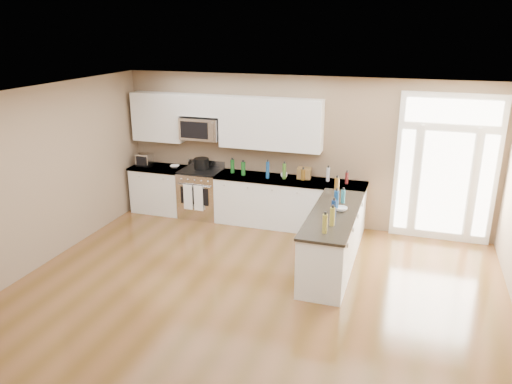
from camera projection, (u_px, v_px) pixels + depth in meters
ground at (226, 336)px, 6.18m from camera, size 8.00×8.00×0.00m
room_shell at (223, 207)px, 5.64m from camera, size 8.00×8.00×8.00m
back_cabinet_left at (160, 190)px, 10.21m from camera, size 1.10×0.66×0.94m
back_cabinet_right at (289, 204)px, 9.41m from camera, size 2.85×0.66×0.94m
peninsula_cabinet at (332, 242)px, 7.79m from camera, size 0.69×2.32×0.94m
upper_cabinet_left at (159, 117)px, 9.87m from camera, size 1.04×0.33×0.95m
upper_cabinet_right at (270, 124)px, 9.19m from camera, size 1.94×0.33×0.95m
upper_cabinet_short at (201, 105)px, 9.51m from camera, size 0.82×0.33×0.40m
microwave at (201, 128)px, 9.61m from camera, size 0.78×0.41×0.42m
entry_door at (446, 169)px, 8.58m from camera, size 1.70×0.10×2.60m
kitchen_range at (201, 193)px, 9.92m from camera, size 0.79×0.70×1.08m
stockpot at (201, 163)px, 9.84m from camera, size 0.30×0.30×0.23m
toaster_oven at (144, 160)px, 10.08m from camera, size 0.31×0.25×0.25m
cardboard_box at (304, 173)px, 9.26m from camera, size 0.26×0.20×0.20m
bowl_left at (175, 166)px, 9.99m from camera, size 0.23×0.23×0.05m
bowl_peninsula at (341, 209)px, 7.67m from camera, size 0.21×0.21×0.06m
cup_counter at (284, 175)px, 9.31m from camera, size 0.17×0.17×0.10m
counter_bottles at (304, 186)px, 8.42m from camera, size 2.36×2.45×0.32m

